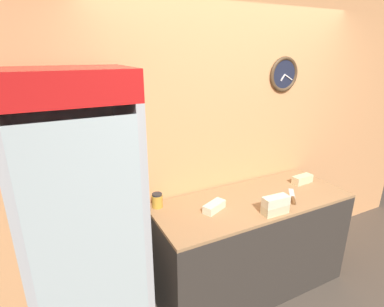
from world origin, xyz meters
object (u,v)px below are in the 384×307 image
Objects in this scene: sandwich_stack_bottom at (275,209)px; sandwich_flat_left at (214,207)px; condiment_jar at (157,200)px; beverage_cooler at (81,212)px; sandwich_stack_middle at (276,201)px; sandwich_flat_right at (302,179)px; chefs_knife at (293,198)px.

sandwich_flat_left is (-0.40, 0.26, -0.00)m from sandwich_stack_bottom.
condiment_jar reaches higher than sandwich_stack_bottom.
beverage_cooler is 1.44m from sandwich_stack_bottom.
condiment_jar is at bearing 146.24° from sandwich_flat_left.
condiment_jar is (-0.39, 0.26, 0.03)m from sandwich_flat_left.
sandwich_stack_middle is 0.95m from condiment_jar.
sandwich_stack_bottom is at bearing -33.13° from condiment_jar.
sandwich_flat_right reaches higher than sandwich_stack_bottom.
chefs_knife is at bearing -7.20° from beverage_cooler.
beverage_cooler is at bearing 166.49° from sandwich_stack_bottom.
sandwich_flat_right is at bearing 32.80° from chefs_knife.
sandwich_flat_left is 1.04m from sandwich_flat_right.
beverage_cooler reaches higher than sandwich_flat_right.
beverage_cooler reaches higher than sandwich_stack_middle.
sandwich_flat_right is (0.63, 0.33, -0.07)m from sandwich_stack_middle.
condiment_jar is (-0.79, 0.52, -0.05)m from sandwich_stack_middle.
sandwich_stack_bottom is at bearing -152.59° from sandwich_flat_right.
sandwich_flat_right is 0.81× the size of chefs_knife.
chefs_knife is at bearing -147.20° from sandwich_flat_right.
condiment_jar is (-1.10, 0.40, 0.05)m from chefs_knife.
sandwich_stack_middle is 0.48m from sandwich_flat_left.
sandwich_flat_right is at bearing 27.41° from sandwich_stack_middle.
beverage_cooler is at bearing 179.84° from sandwich_flat_right.
sandwich_stack_bottom is 0.33m from chefs_knife.
sandwich_flat_right is (2.03, -0.01, -0.17)m from beverage_cooler.
sandwich_stack_bottom reaches higher than sandwich_flat_left.
condiment_jar is at bearing 172.47° from sandwich_flat_right.
sandwich_flat_right is at bearing 27.41° from sandwich_stack_bottom.
sandwich_stack_middle is 1.02× the size of sandwich_flat_right.
sandwich_stack_middle is at bearing -13.51° from beverage_cooler.
sandwich_flat_left is at bearing 169.05° from chefs_knife.
sandwich_stack_bottom is 0.82× the size of chefs_knife.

